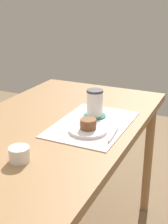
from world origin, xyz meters
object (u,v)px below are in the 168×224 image
at_px(dining_table, 52,140).
at_px(coffee_mug, 95,103).
at_px(pastry_plate, 88,130).
at_px(pastry, 88,124).
at_px(sugar_bowl, 19,154).

relative_size(dining_table, coffee_mug, 10.33).
xyz_separation_m(pastry_plate, pastry, (0.00, 0.00, 0.03)).
distance_m(dining_table, coffee_mug, 0.25).
distance_m(pastry_plate, pastry, 0.03).
xyz_separation_m(pastry_plate, coffee_mug, (0.16, 0.04, 0.06)).
height_order(pastry, coffee_mug, coffee_mug).
height_order(pastry_plate, sugar_bowl, sugar_bowl).
relative_size(pastry, coffee_mug, 0.54).
bearing_deg(dining_table, pastry, -99.72).
height_order(dining_table, coffee_mug, coffee_mug).
xyz_separation_m(dining_table, pastry_plate, (-0.03, -0.19, 0.10)).
bearing_deg(dining_table, pastry_plate, -99.72).
bearing_deg(pastry, dining_table, 80.28).
bearing_deg(pastry, pastry_plate, -90.00).
relative_size(pastry_plate, sugar_bowl, 2.22).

